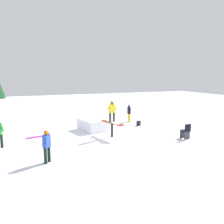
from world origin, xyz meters
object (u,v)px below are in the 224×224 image
object	(u,v)px
bystander_blue	(47,145)
bystander_black	(129,112)
backpack_on_snow	(139,123)
rail_feature	(112,125)
main_rider_on_rail	(112,112)
folding_chair	(186,132)
loose_snowboard_magenta	(37,137)

from	to	relation	value
bystander_blue	bystander_black	bearing A→B (deg)	172.76
bystander_blue	backpack_on_snow	xyz separation A→B (m)	(-4.59, 6.89, -0.61)
rail_feature	main_rider_on_rail	world-z (taller)	main_rider_on_rail
main_rider_on_rail	bystander_blue	size ratio (longest dim) A/B	1.14
rail_feature	bystander_black	size ratio (longest dim) A/B	1.35
main_rider_on_rail	folding_chair	distance (m)	4.39
loose_snowboard_magenta	folding_chair	xyz separation A→B (m)	(3.57, 7.92, 0.40)
rail_feature	backpack_on_snow	size ratio (longest dim) A/B	5.44
loose_snowboard_magenta	bystander_blue	bearing A→B (deg)	-101.43
bystander_blue	loose_snowboard_magenta	distance (m)	4.29
rail_feature	folding_chair	bearing A→B (deg)	48.30
rail_feature	bystander_black	world-z (taller)	bystander_black
main_rider_on_rail	bystander_black	size ratio (longest dim) A/B	1.15
bystander_blue	bystander_black	xyz separation A→B (m)	(-5.96, 6.78, -0.01)
bystander_black	folding_chair	world-z (taller)	bystander_black
bystander_black	backpack_on_snow	xyz separation A→B (m)	(1.37, 0.10, -0.60)
loose_snowboard_magenta	backpack_on_snow	size ratio (longest dim) A/B	3.82
loose_snowboard_magenta	folding_chair	bearing A→B (deg)	-37.78
backpack_on_snow	bystander_blue	bearing A→B (deg)	-5.17
main_rider_on_rail	loose_snowboard_magenta	bearing A→B (deg)	-117.23
folding_chair	backpack_on_snow	distance (m)	4.05
bystander_blue	folding_chair	bearing A→B (deg)	136.19
main_rider_on_rail	folding_chair	size ratio (longest dim) A/B	1.79
rail_feature	bystander_blue	world-z (taller)	bystander_blue
rail_feature	bystander_blue	bearing A→B (deg)	-71.44
backpack_on_snow	rail_feature	bearing A→B (deg)	-4.36
loose_snowboard_magenta	rail_feature	bearing A→B (deg)	-35.00
loose_snowboard_magenta	folding_chair	distance (m)	8.69
loose_snowboard_magenta	backpack_on_snow	distance (m)	7.05
folding_chair	backpack_on_snow	world-z (taller)	folding_chair
backpack_on_snow	loose_snowboard_magenta	bearing A→B (deg)	-35.80
rail_feature	backpack_on_snow	world-z (taller)	rail_feature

